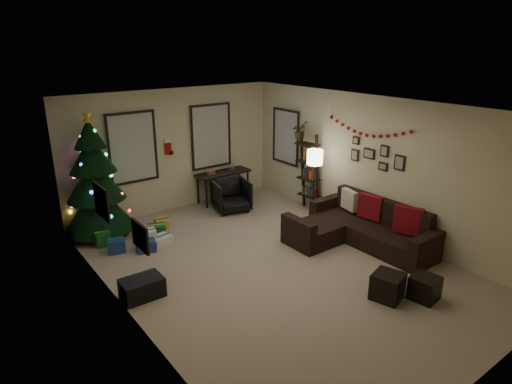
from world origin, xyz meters
TOP-DOWN VIEW (x-y plane):
  - floor at (0.00, 0.00)m, footprint 7.00×7.00m
  - ceiling at (0.00, 0.00)m, footprint 7.00×7.00m
  - wall_back at (0.00, 3.50)m, footprint 5.00×0.00m
  - wall_front at (0.00, -3.50)m, footprint 5.00×0.00m
  - wall_left at (-2.50, 0.00)m, footprint 0.00×7.00m
  - wall_right at (2.50, 0.00)m, footprint 0.00×7.00m
  - window_back_left at (-0.95, 3.47)m, footprint 1.05×0.06m
  - window_back_right at (0.95, 3.47)m, footprint 1.05×0.06m
  - window_right_wall at (2.47, 2.55)m, footprint 0.06×0.90m
  - christmas_tree at (-1.90, 3.08)m, footprint 1.35×1.35m
  - presents at (-1.40, 2.19)m, footprint 1.50×1.11m
  - sofa at (1.87, -0.28)m, footprint 1.72×2.52m
  - pillow_red_a at (2.21, -1.09)m, footprint 0.31×0.51m
  - pillow_red_b at (2.21, -0.25)m, footprint 0.20×0.48m
  - pillow_cream at (2.21, 0.28)m, footprint 0.19×0.42m
  - ottoman_near at (0.73, -1.81)m, footprint 0.52×0.52m
  - ottoman_far at (1.16, -2.16)m, footprint 0.43×0.43m
  - desk at (1.10, 3.22)m, footprint 1.33×0.47m
  - desk_chair at (0.89, 2.57)m, footprint 0.83×0.80m
  - bookshelf at (2.30, 1.55)m, footprint 0.30×0.53m
  - potted_plant at (2.30, 1.91)m, footprint 0.61×0.60m
  - floor_lamp at (1.95, 1.04)m, footprint 0.33×0.33m
  - art_map at (-2.48, 0.88)m, footprint 0.04×0.60m
  - art_abstract at (-2.48, -0.49)m, footprint 0.04×0.45m
  - gallery at (2.48, -0.07)m, footprint 0.03×1.25m
  - garland at (2.45, 0.17)m, footprint 0.08×1.90m
  - stocking_left at (-0.14, 3.47)m, footprint 0.20×0.05m
  - stocking_right at (0.19, 3.57)m, footprint 0.20×0.05m
  - storage_bin at (-2.17, 0.43)m, footprint 0.62×0.42m

SIDE VIEW (x-z plane):
  - floor at x=0.00m, z-range 0.00..0.00m
  - presents at x=-1.40m, z-range -0.04..0.26m
  - storage_bin at x=-2.17m, z-range 0.00..0.31m
  - ottoman_far at x=1.16m, z-range 0.00..0.36m
  - ottoman_near at x=0.73m, z-range 0.00..0.40m
  - sofa at x=1.87m, z-range -0.15..0.68m
  - desk_chair at x=0.89m, z-range 0.00..0.71m
  - pillow_cream at x=2.21m, z-range 0.43..0.83m
  - desk at x=1.10m, z-range 0.27..0.99m
  - pillow_red_a at x=2.21m, z-range 0.39..0.89m
  - pillow_red_b at x=2.21m, z-range 0.41..0.87m
  - bookshelf at x=2.30m, z-range -0.03..1.76m
  - christmas_tree at x=-1.90m, z-range -0.22..2.29m
  - floor_lamp at x=1.95m, z-range 0.52..2.07m
  - wall_left at x=-2.50m, z-range -2.15..4.85m
  - wall_right at x=2.50m, z-range -2.15..4.85m
  - wall_back at x=0.00m, z-range -1.15..3.85m
  - wall_front at x=0.00m, z-range -1.15..3.85m
  - art_abstract at x=-2.48m, z-range 1.25..1.60m
  - art_map at x=-2.48m, z-range 1.21..1.71m
  - stocking_left at x=-0.14m, z-range 1.28..1.64m
  - window_right_wall at x=2.47m, z-range 0.85..2.15m
  - stocking_right at x=0.19m, z-range 1.34..1.70m
  - window_back_left at x=-0.95m, z-range 0.80..2.30m
  - window_back_right at x=0.95m, z-range 0.80..2.30m
  - gallery at x=2.48m, z-range 1.30..1.84m
  - potted_plant at x=2.30m, z-range 1.56..2.08m
  - garland at x=2.45m, z-range 1.90..2.20m
  - ceiling at x=0.00m, z-range 2.70..2.70m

